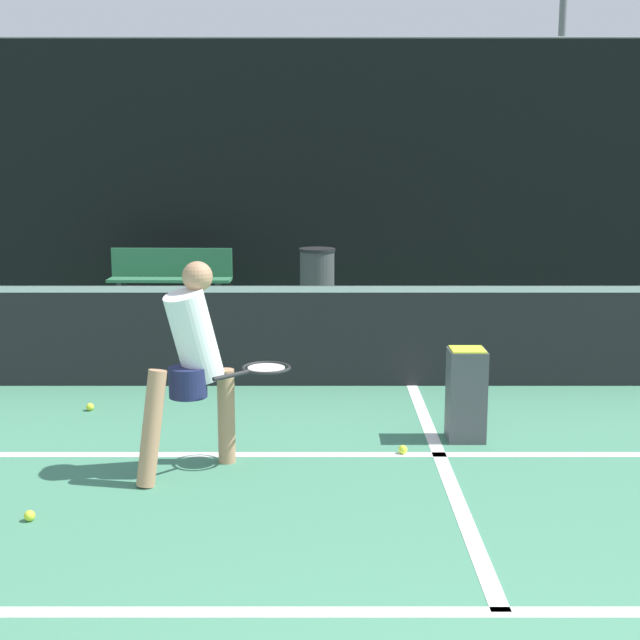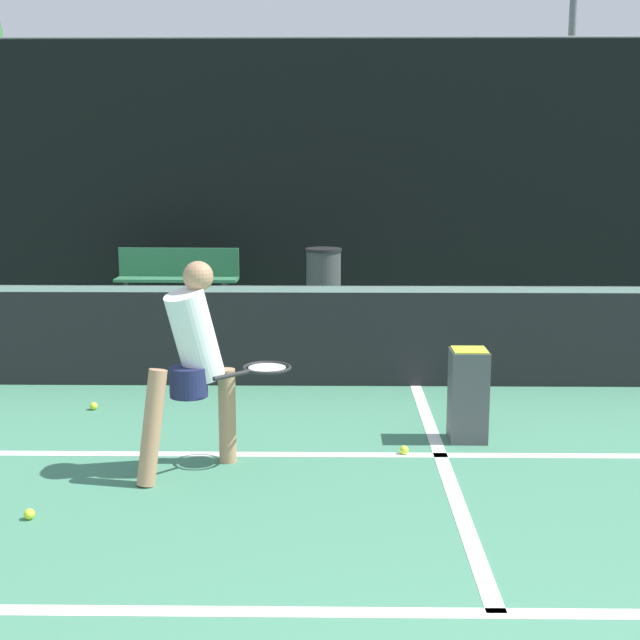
# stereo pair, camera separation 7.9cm
# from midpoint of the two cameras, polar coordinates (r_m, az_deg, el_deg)

# --- Properties ---
(court_baseline_near) EXTENTS (11.00, 0.10, 0.01)m
(court_baseline_near) POSITION_cam_midpoint_polar(r_m,az_deg,el_deg) (4.54, 11.12, -17.87)
(court_baseline_near) COLOR white
(court_baseline_near) RESTS_ON ground
(court_service_line) EXTENTS (8.25, 0.10, 0.01)m
(court_service_line) POSITION_cam_midpoint_polar(r_m,az_deg,el_deg) (6.59, 7.39, -8.54)
(court_service_line) COLOR white
(court_service_line) RESTS_ON ground
(court_center_mark) EXTENTS (0.10, 4.22, 0.01)m
(court_center_mark) POSITION_cam_midpoint_polar(r_m,az_deg,el_deg) (6.45, 7.55, -8.96)
(court_center_mark) COLOR white
(court_center_mark) RESTS_ON ground
(net) EXTENTS (11.09, 0.09, 1.07)m
(net) POSITION_cam_midpoint_polar(r_m,az_deg,el_deg) (8.34, 5.79, -0.80)
(net) COLOR slate
(net) RESTS_ON ground
(fence_back) EXTENTS (24.00, 0.06, 3.78)m
(fence_back) POSITION_cam_midpoint_polar(r_m,az_deg,el_deg) (13.09, 3.77, 9.41)
(fence_back) COLOR black
(fence_back) RESTS_ON ground
(player_practicing) EXTENTS (1.10, 0.78, 1.46)m
(player_practicing) POSITION_cam_midpoint_polar(r_m,az_deg,el_deg) (6.06, -8.31, -2.47)
(player_practicing) COLOR tan
(player_practicing) RESTS_ON ground
(tennis_ball_scattered_0) EXTENTS (0.07, 0.07, 0.07)m
(tennis_ball_scattered_0) POSITION_cam_midpoint_polar(r_m,az_deg,el_deg) (5.70, -18.39, -11.79)
(tennis_ball_scattered_0) COLOR #D1E033
(tennis_ball_scattered_0) RESTS_ON ground
(tennis_ball_scattered_2) EXTENTS (0.07, 0.07, 0.07)m
(tennis_ball_scattered_2) POSITION_cam_midpoint_polar(r_m,az_deg,el_deg) (7.86, -14.69, -5.39)
(tennis_ball_scattered_2) COLOR #D1E033
(tennis_ball_scattered_2) RESTS_ON ground
(tennis_ball_scattered_10) EXTENTS (0.07, 0.07, 0.07)m
(tennis_ball_scattered_10) POSITION_cam_midpoint_polar(r_m,az_deg,el_deg) (6.57, 5.07, -8.27)
(tennis_ball_scattered_10) COLOR #D1E033
(tennis_ball_scattered_10) RESTS_ON ground
(ball_hopper) EXTENTS (0.28, 0.28, 0.71)m
(ball_hopper) POSITION_cam_midpoint_polar(r_m,az_deg,el_deg) (6.86, 9.11, -4.59)
(ball_hopper) COLOR #4C4C51
(ball_hopper) RESTS_ON ground
(courtside_bench) EXTENTS (1.70, 0.43, 0.86)m
(courtside_bench) POSITION_cam_midpoint_polar(r_m,az_deg,el_deg) (12.52, -9.61, 2.74)
(courtside_bench) COLOR #33724C
(courtside_bench) RESTS_ON ground
(trash_bin) EXTENTS (0.49, 0.49, 0.91)m
(trash_bin) POSITION_cam_midpoint_polar(r_m,az_deg,el_deg) (11.99, -0.28, 2.47)
(trash_bin) COLOR #3F3F42
(trash_bin) RESTS_ON ground
(parked_car) EXTENTS (1.71, 4.40, 1.35)m
(parked_car) POSITION_cam_midpoint_polar(r_m,az_deg,el_deg) (15.74, 5.37, 4.79)
(parked_car) COLOR maroon
(parked_car) RESTS_ON ground
(tree_east) EXTENTS (2.91, 2.91, 3.45)m
(tree_east) POSITION_cam_midpoint_polar(r_m,az_deg,el_deg) (21.74, -4.00, 12.70)
(tree_east) COLOR brown
(tree_east) RESTS_ON ground
(building_far) EXTENTS (36.00, 2.40, 5.53)m
(building_far) POSITION_cam_midpoint_polar(r_m,az_deg,el_deg) (32.33, 1.60, 11.69)
(building_far) COLOR #B2ADA3
(building_far) RESTS_ON ground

